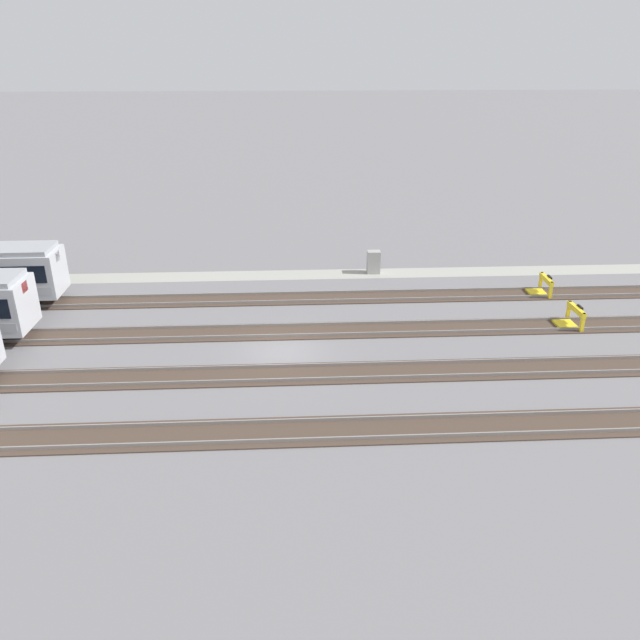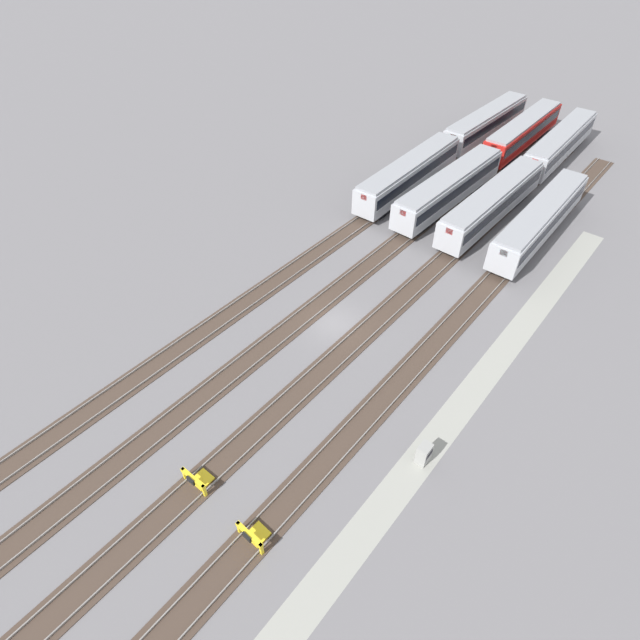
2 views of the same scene
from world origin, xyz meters
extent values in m
plane|color=slate|center=(0.00, 0.00, 0.00)|extent=(400.00, 400.00, 0.00)
cube|color=#9E9E93|center=(0.00, -11.97, 0.00)|extent=(54.00, 2.00, 0.01)
cube|color=#47382D|center=(0.00, -7.48, 0.03)|extent=(90.00, 2.24, 0.06)
cube|color=gray|center=(0.00, -6.76, 0.14)|extent=(90.00, 0.07, 0.15)
cube|color=gray|center=(0.00, -8.20, 0.14)|extent=(90.00, 0.07, 0.15)
cube|color=#47382D|center=(0.00, -2.49, 0.03)|extent=(90.00, 2.24, 0.06)
cube|color=gray|center=(0.00, -1.78, 0.14)|extent=(90.00, 0.07, 0.15)
cube|color=gray|center=(0.00, -3.21, 0.14)|extent=(90.00, 0.07, 0.15)
cube|color=#47382D|center=(0.00, 2.49, 0.03)|extent=(90.00, 2.24, 0.06)
cube|color=gray|center=(0.00, 3.21, 0.14)|extent=(90.00, 0.07, 0.15)
cube|color=gray|center=(0.00, 1.78, 0.14)|extent=(90.00, 0.07, 0.15)
cube|color=#47382D|center=(0.00, 7.48, 0.03)|extent=(90.00, 2.24, 0.06)
cube|color=gray|center=(0.00, 8.20, 0.14)|extent=(90.00, 0.07, 0.15)
cube|color=gray|center=(0.00, 6.76, 0.14)|extent=(90.00, 0.07, 0.15)
cube|color=red|center=(13.67, -7.60, 3.05)|extent=(0.09, 0.70, 0.56)
cube|color=black|center=(17.05, -7.56, 0.35)|extent=(3.63, 2.29, 0.70)
cube|color=red|center=(13.67, -2.33, 3.05)|extent=(0.09, 0.70, 0.56)
cube|color=yellow|center=(-16.94, -6.58, 0.57)|extent=(0.19, 0.19, 1.15)
cube|color=yellow|center=(-17.00, -8.38, 0.57)|extent=(0.19, 0.19, 1.15)
cube|color=yellow|center=(-16.97, -7.48, 1.00)|extent=(0.30, 2.01, 0.30)
cube|color=yellow|center=(-16.42, -7.50, 0.09)|extent=(1.13, 1.11, 0.18)
cube|color=black|center=(-17.15, -7.47, 1.00)|extent=(0.14, 0.60, 0.44)
cube|color=yellow|center=(-16.78, -1.59, 0.57)|extent=(0.18, 0.18, 1.15)
cube|color=yellow|center=(-16.74, -3.39, 0.57)|extent=(0.18, 0.18, 1.15)
cube|color=yellow|center=(-16.76, -2.49, 1.00)|extent=(0.28, 2.00, 0.30)
cube|color=yellow|center=(-16.21, -2.48, 0.09)|extent=(1.12, 1.10, 0.18)
cube|color=black|center=(-16.94, -2.50, 1.00)|extent=(0.13, 0.60, 0.44)
cube|color=#9E9E99|center=(-6.38, -12.12, 0.80)|extent=(0.90, 0.70, 1.60)
cube|color=#333338|center=(-6.38, -12.48, 1.04)|extent=(0.70, 0.04, 0.36)
camera|label=1|loc=(-0.43, 29.40, 14.86)|focal=35.00mm
camera|label=2|loc=(-23.61, -18.03, 28.09)|focal=28.00mm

